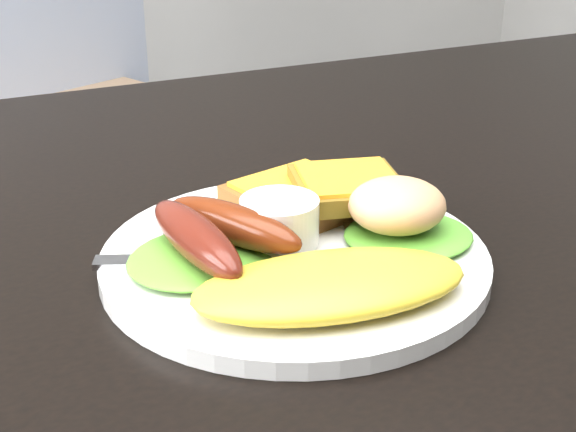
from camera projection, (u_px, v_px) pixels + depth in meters
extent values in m
cube|color=black|center=(378.00, 214.00, 0.64)|extent=(1.20, 0.80, 0.04)
cube|color=tan|center=(90.00, 120.00, 1.79)|extent=(0.59, 0.59, 0.05)
cylinder|color=white|center=(295.00, 258.00, 0.52)|extent=(0.25, 0.25, 0.01)
ellipsoid|color=#4BA01D|center=(200.00, 257.00, 0.50)|extent=(0.11, 0.11, 0.01)
ellipsoid|color=#3B8D2D|center=(408.00, 235.00, 0.53)|extent=(0.10, 0.09, 0.01)
ellipsoid|color=#FFF535|center=(331.00, 285.00, 0.45)|extent=(0.17, 0.10, 0.02)
ellipsoid|color=maroon|center=(196.00, 238.00, 0.48)|extent=(0.04, 0.11, 0.03)
ellipsoid|color=#67270D|center=(234.00, 224.00, 0.50)|extent=(0.07, 0.11, 0.03)
cylinder|color=white|center=(279.00, 221.00, 0.51)|extent=(0.06, 0.06, 0.03)
cube|color=brown|center=(300.00, 198.00, 0.57)|extent=(0.10, 0.10, 0.01)
cube|color=brown|center=(348.00, 187.00, 0.56)|extent=(0.09, 0.09, 0.01)
ellipsoid|color=beige|center=(397.00, 205.00, 0.52)|extent=(0.07, 0.07, 0.03)
cube|color=#ADAFB7|center=(229.00, 260.00, 0.50)|extent=(0.16, 0.08, 0.00)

